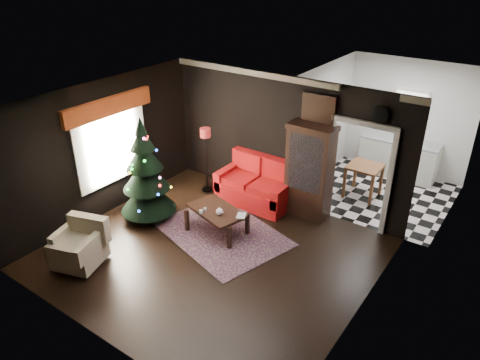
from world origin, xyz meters
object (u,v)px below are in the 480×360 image
Objects in this scene: loveseat at (255,182)px; wall_clock at (380,114)px; curio_cabinet at (309,173)px; armchair at (77,243)px; teapot at (219,211)px; kitchen_table at (363,181)px; coffee_table at (217,221)px; floor_lamp at (206,160)px; christmas_tree at (145,172)px.

wall_clock is (2.35, 0.40, 1.88)m from loveseat.
wall_clock is at bearing 8.53° from curio_cabinet.
armchair is 2.57m from teapot.
wall_clock reaches higher than kitchen_table.
coffee_table is 1.50× the size of kitchen_table.
kitchen_table reaches higher than coffee_table.
curio_cabinet is at bearing 56.04° from coffee_table.
coffee_table is (1.35, 2.20, -0.19)m from armchair.
curio_cabinet is at bearing 10.83° from loveseat.
teapot is at bearing 36.56° from armchair.
teapot is (0.20, -1.54, 0.09)m from loveseat.
floor_lamp is 9.69× the size of teapot.
kitchen_table reaches higher than teapot.
armchair is at bearing -92.89° from floor_lamp.
curio_cabinet is 1.27× the size of floor_lamp.
curio_cabinet is 2.53× the size of kitchen_table.
loveseat is at bearing 97.48° from teapot.
curio_cabinet is 5.94× the size of wall_clock.
wall_clock is (3.65, 4.03, 1.92)m from armchair.
armchair is at bearing -121.45° from coffee_table.
curio_cabinet reaches higher than loveseat.
christmas_tree reaches higher than armchair.
armchair is (-0.17, -3.36, -0.37)m from floor_lamp.
christmas_tree is 1.94m from armchair.
curio_cabinet is 2.03m from teapot.
loveseat is at bearing 52.69° from armchair.
armchair is (-1.30, -3.63, -0.04)m from loveseat.
loveseat is 0.89× the size of curio_cabinet.
loveseat is at bearing -169.17° from curio_cabinet.
coffee_table is 3.53× the size of wall_clock.
christmas_tree reaches higher than kitchen_table.
kitchen_table is (1.80, 1.65, -0.12)m from loveseat.
coffee_table is 7.32× the size of teapot.
teapot is (-0.95, -1.76, -0.36)m from curio_cabinet.
kitchen_table is (1.76, 3.08, 0.11)m from coffee_table.
armchair is (-2.45, -3.85, -0.49)m from curio_cabinet.
christmas_tree is at bearing -150.08° from wall_clock.
armchair reaches higher than kitchen_table.
loveseat is at bearing -170.34° from wall_clock.
kitchen_table is at bearing 46.59° from christmas_tree.
armchair is 0.72× the size of coffee_table.
floor_lamp is at bearing 135.47° from coffee_table.
christmas_tree is 1.73m from coffee_table.
wall_clock is 2.43m from kitchen_table.
loveseat is 3.85m from armchair.
loveseat reaches higher than coffee_table.
coffee_table is at bearing 13.64° from christmas_tree.
wall_clock is (3.48, 0.67, 1.55)m from floor_lamp.
kitchen_table is (1.60, 3.19, -0.22)m from teapot.
teapot is at bearing 8.36° from christmas_tree.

